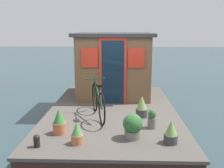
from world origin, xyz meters
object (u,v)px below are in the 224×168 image
at_px(houseboat_cabin, 114,64).
at_px(potted_plant_succulent, 152,119).
at_px(potted_plant_sage, 77,134).
at_px(potted_plant_lavender, 133,126).
at_px(potted_plant_thyme, 142,107).
at_px(potted_plant_fern, 171,132).
at_px(bicycle, 98,101).
at_px(mooring_bollard, 37,140).
at_px(potted_plant_basil, 59,122).

bearing_deg(houseboat_cabin, potted_plant_succulent, -161.94).
bearing_deg(potted_plant_sage, potted_plant_lavender, -75.03).
distance_m(potted_plant_thyme, potted_plant_fern, 1.42).
relative_size(houseboat_cabin, potted_plant_succulent, 5.64).
bearing_deg(potted_plant_thyme, potted_plant_fern, -163.59).
height_order(potted_plant_lavender, potted_plant_succulent, potted_plant_lavender).
bearing_deg(bicycle, potted_plant_sage, 169.61).
distance_m(potted_plant_thyme, potted_plant_sage, 1.91).
xyz_separation_m(potted_plant_lavender, mooring_bollard, (-0.41, 1.66, -0.12)).
bearing_deg(potted_plant_sage, potted_plant_basil, 43.58).
distance_m(potted_plant_sage, potted_plant_succulent, 1.61).
bearing_deg(potted_plant_thyme, potted_plant_succulent, -167.11).
xyz_separation_m(potted_plant_lavender, potted_plant_fern, (-0.19, -0.67, -0.04)).
bearing_deg(potted_plant_basil, potted_plant_sage, -136.42).
relative_size(potted_plant_lavender, potted_plant_sage, 1.18).
bearing_deg(bicycle, potted_plant_basil, 144.45).
bearing_deg(potted_plant_thyme, houseboat_cabin, 19.78).
relative_size(potted_plant_lavender, potted_plant_fern, 1.10).
height_order(potted_plant_fern, potted_plant_succulent, potted_plant_fern).
height_order(potted_plant_lavender, potted_plant_fern, potted_plant_lavender).
distance_m(bicycle, potted_plant_fern, 1.92).
bearing_deg(mooring_bollard, bicycle, -31.35).
xyz_separation_m(potted_plant_basil, potted_plant_fern, (-0.36, -2.07, -0.03)).
bearing_deg(houseboat_cabin, potted_plant_sage, 170.59).
bearing_deg(potted_plant_fern, mooring_bollard, 95.46).
bearing_deg(houseboat_cabin, potted_plant_lavender, -172.12).
xyz_separation_m(bicycle, potted_plant_thyme, (0.07, -1.00, -0.15)).
distance_m(houseboat_cabin, bicycle, 2.10).
xyz_separation_m(potted_plant_thyme, mooring_bollard, (-1.59, 1.93, -0.12)).
xyz_separation_m(potted_plant_thyme, potted_plant_succulent, (-0.67, -0.15, -0.05)).
bearing_deg(mooring_bollard, potted_plant_sage, -77.81).
xyz_separation_m(houseboat_cabin, mooring_bollard, (-3.52, 1.23, -0.83)).
relative_size(potted_plant_thyme, potted_plant_fern, 1.16).
height_order(bicycle, potted_plant_sage, bicycle).
bearing_deg(potted_plant_succulent, mooring_bollard, 113.86).
bearing_deg(mooring_bollard, potted_plant_lavender, -76.14).
relative_size(potted_plant_sage, mooring_bollard, 1.78).
xyz_separation_m(houseboat_cabin, potted_plant_succulent, (-2.60, -0.85, -0.76)).
height_order(potted_plant_thyme, mooring_bollard, potted_plant_thyme).
distance_m(houseboat_cabin, potted_plant_sage, 3.51).
bearing_deg(potted_plant_basil, mooring_bollard, 156.26).
bearing_deg(potted_plant_fern, potted_plant_thyme, 16.41).
bearing_deg(potted_plant_thyme, potted_plant_lavender, 167.28).
bearing_deg(potted_plant_succulent, potted_plant_basil, 100.47).
bearing_deg(potted_plant_fern, potted_plant_lavender, 74.29).
xyz_separation_m(potted_plant_thyme, potted_plant_fern, (-1.36, -0.40, -0.03)).
bearing_deg(potted_plant_succulent, potted_plant_lavender, 140.67).
distance_m(bicycle, potted_plant_thyme, 1.02).
height_order(potted_plant_succulent, mooring_bollard, potted_plant_succulent).
distance_m(potted_plant_basil, potted_plant_lavender, 1.42).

